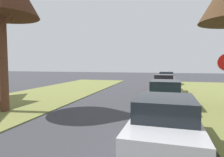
{
  "coord_description": "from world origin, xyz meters",
  "views": [
    {
      "loc": [
        2.08,
        1.03,
        2.5
      ],
      "look_at": [
        -0.37,
        10.36,
        1.8
      ],
      "focal_mm": 31.28,
      "sensor_mm": 36.0,
      "label": 1
    }
  ],
  "objects_px": {
    "parked_sedan_silver": "(165,125)",
    "parked_sedan_white": "(166,78)",
    "parked_sedan_red": "(164,84)",
    "parked_sedan_green": "(165,95)"
  },
  "relations": [
    {
      "from": "parked_sedan_silver",
      "to": "parked_sedan_white",
      "type": "xyz_separation_m",
      "value": [
        0.32,
        19.52,
        0.0
      ]
    },
    {
      "from": "parked_sedan_silver",
      "to": "parked_sedan_white",
      "type": "distance_m",
      "value": 19.52
    },
    {
      "from": "parked_sedan_silver",
      "to": "parked_sedan_red",
      "type": "xyz_separation_m",
      "value": [
        0.01,
        12.53,
        0.0
      ]
    },
    {
      "from": "parked_sedan_red",
      "to": "parked_sedan_white",
      "type": "height_order",
      "value": "same"
    },
    {
      "from": "parked_sedan_red",
      "to": "parked_sedan_silver",
      "type": "bearing_deg",
      "value": -90.05
    },
    {
      "from": "parked_sedan_silver",
      "to": "parked_sedan_green",
      "type": "height_order",
      "value": "same"
    },
    {
      "from": "parked_sedan_green",
      "to": "parked_sedan_white",
      "type": "relative_size",
      "value": 1.0
    },
    {
      "from": "parked_sedan_green",
      "to": "parked_sedan_white",
      "type": "distance_m",
      "value": 13.69
    },
    {
      "from": "parked_sedan_green",
      "to": "parked_sedan_silver",
      "type": "bearing_deg",
      "value": -90.59
    },
    {
      "from": "parked_sedan_red",
      "to": "parked_sedan_white",
      "type": "relative_size",
      "value": 1.0
    }
  ]
}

